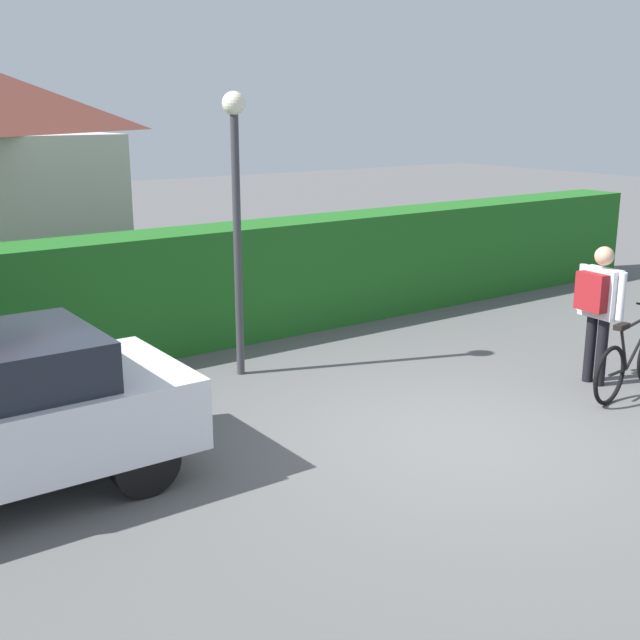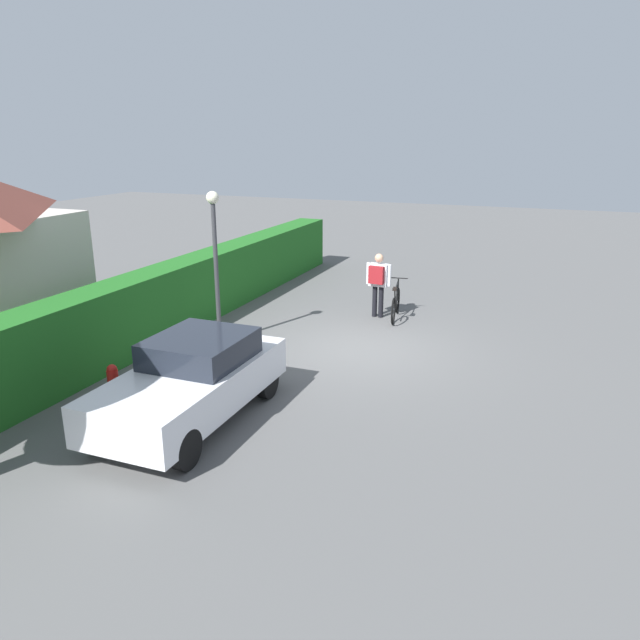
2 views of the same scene
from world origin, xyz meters
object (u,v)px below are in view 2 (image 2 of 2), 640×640
object	(u,v)px
bicycle	(396,304)
street_lamp	(215,245)
parked_car_near	(193,380)
person_rider	(378,279)
fire_hydrant	(114,385)

from	to	relation	value
bicycle	street_lamp	world-z (taller)	street_lamp
parked_car_near	street_lamp	world-z (taller)	street_lamp
person_rider	parked_car_near	bearing A→B (deg)	170.26
fire_hydrant	parked_car_near	bearing A→B (deg)	-86.24
bicycle	fire_hydrant	world-z (taller)	bicycle
person_rider	street_lamp	size ratio (longest dim) A/B	0.49
fire_hydrant	street_lamp	bearing A→B (deg)	0.77
bicycle	fire_hydrant	distance (m)	7.82
bicycle	street_lamp	bearing A→B (deg)	135.86
parked_car_near	person_rider	size ratio (longest dim) A/B	2.29
person_rider	fire_hydrant	bearing A→B (deg)	158.45
bicycle	person_rider	size ratio (longest dim) A/B	1.03
person_rider	street_lamp	world-z (taller)	street_lamp
street_lamp	fire_hydrant	xyz separation A→B (m)	(-3.70, -0.05, -1.90)
parked_car_near	person_rider	bearing A→B (deg)	-9.74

